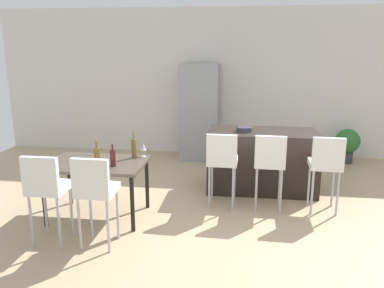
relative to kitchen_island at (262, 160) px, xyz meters
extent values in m
plane|color=tan|center=(-0.33, -1.09, -0.46)|extent=(10.00, 10.00, 0.00)
cube|color=silver|center=(-0.33, 2.08, 0.99)|extent=(10.00, 0.12, 2.90)
cube|color=black|center=(0.00, 0.00, 0.00)|extent=(1.63, 0.82, 0.92)
cube|color=white|center=(-0.57, -0.73, 0.19)|extent=(0.41, 0.41, 0.08)
cube|color=white|center=(-0.57, -0.90, 0.41)|extent=(0.40, 0.07, 0.36)
cylinder|color=#B2B2B7|center=(-0.72, -0.57, -0.16)|extent=(0.03, 0.03, 0.61)
cylinder|color=#B2B2B7|center=(-0.40, -0.58, -0.16)|extent=(0.03, 0.03, 0.61)
cylinder|color=#B2B2B7|center=(-0.73, -0.89, -0.16)|extent=(0.03, 0.03, 0.61)
cylinder|color=#B2B2B7|center=(-0.41, -0.90, -0.16)|extent=(0.03, 0.03, 0.61)
cube|color=white|center=(0.06, -0.73, 0.19)|extent=(0.41, 0.41, 0.08)
cube|color=white|center=(0.06, -0.90, 0.41)|extent=(0.40, 0.07, 0.36)
cylinder|color=#B2B2B7|center=(-0.09, -0.57, -0.16)|extent=(0.03, 0.03, 0.61)
cylinder|color=#B2B2B7|center=(0.23, -0.58, -0.16)|extent=(0.03, 0.03, 0.61)
cylinder|color=#B2B2B7|center=(-0.10, -0.89, -0.16)|extent=(0.03, 0.03, 0.61)
cylinder|color=#B2B2B7|center=(0.22, -0.90, -0.16)|extent=(0.03, 0.03, 0.61)
cube|color=white|center=(0.78, -0.73, 0.19)|extent=(0.41, 0.41, 0.08)
cube|color=white|center=(0.78, -0.90, 0.41)|extent=(0.40, 0.07, 0.36)
cylinder|color=#B2B2B7|center=(0.63, -0.57, -0.16)|extent=(0.03, 0.03, 0.61)
cylinder|color=#B2B2B7|center=(0.95, -0.57, -0.16)|extent=(0.03, 0.03, 0.61)
cylinder|color=#B2B2B7|center=(0.62, -0.89, -0.16)|extent=(0.03, 0.03, 0.61)
cylinder|color=#B2B2B7|center=(0.94, -0.89, -0.16)|extent=(0.03, 0.03, 0.61)
cube|color=#4C4238|center=(-2.13, -1.31, 0.26)|extent=(1.23, 0.84, 0.04)
cylinder|color=black|center=(-2.69, -0.95, -0.11)|extent=(0.05, 0.05, 0.70)
cylinder|color=black|center=(-1.58, -0.95, -0.11)|extent=(0.05, 0.05, 0.70)
cylinder|color=black|center=(-2.69, -1.68, -0.11)|extent=(0.05, 0.05, 0.70)
cylinder|color=black|center=(-1.58, -1.68, -0.11)|extent=(0.05, 0.05, 0.70)
cube|color=white|center=(-2.41, -2.04, 0.19)|extent=(0.40, 0.40, 0.08)
cube|color=white|center=(-2.41, -2.21, 0.41)|extent=(0.40, 0.06, 0.36)
cylinder|color=#B2B2B7|center=(-2.57, -1.88, -0.16)|extent=(0.03, 0.03, 0.61)
cylinder|color=#B2B2B7|center=(-2.25, -1.87, -0.16)|extent=(0.03, 0.03, 0.61)
cylinder|color=#B2B2B7|center=(-2.57, -2.20, -0.16)|extent=(0.03, 0.03, 0.61)
cylinder|color=#B2B2B7|center=(-2.25, -2.19, -0.16)|extent=(0.03, 0.03, 0.61)
cube|color=white|center=(-1.86, -2.04, 0.19)|extent=(0.40, 0.40, 0.08)
cube|color=white|center=(-1.86, -2.21, 0.41)|extent=(0.40, 0.06, 0.36)
cylinder|color=#B2B2B7|center=(-2.02, -1.87, -0.16)|extent=(0.03, 0.03, 0.61)
cylinder|color=#B2B2B7|center=(-1.70, -1.88, -0.16)|extent=(0.03, 0.03, 0.61)
cylinder|color=#B2B2B7|center=(-2.02, -2.19, -0.16)|extent=(0.03, 0.03, 0.61)
cylinder|color=#B2B2B7|center=(-1.70, -2.20, -0.16)|extent=(0.03, 0.03, 0.61)
cylinder|color=#471E19|center=(-1.87, -1.45, 0.38)|extent=(0.07, 0.07, 0.20)
cylinder|color=#471E19|center=(-1.87, -1.45, 0.52)|extent=(0.02, 0.02, 0.08)
cylinder|color=brown|center=(-1.71, -1.06, 0.40)|extent=(0.07, 0.07, 0.25)
cylinder|color=brown|center=(-1.71, -1.06, 0.58)|extent=(0.02, 0.02, 0.09)
cylinder|color=brown|center=(-2.07, -1.43, 0.39)|extent=(0.08, 0.08, 0.22)
cylinder|color=brown|center=(-2.07, -1.43, 0.54)|extent=(0.03, 0.03, 0.09)
cylinder|color=silver|center=(-1.60, -0.98, 0.28)|extent=(0.06, 0.06, 0.00)
cylinder|color=silver|center=(-1.60, -0.98, 0.32)|extent=(0.01, 0.01, 0.08)
cone|color=silver|center=(-1.60, -0.98, 0.41)|extent=(0.07, 0.07, 0.09)
cube|color=#939699|center=(-1.15, 1.64, 0.46)|extent=(0.72, 0.68, 1.84)
cylinder|color=#333338|center=(-0.29, -0.06, 0.50)|extent=(0.23, 0.23, 0.07)
cylinder|color=#38383D|center=(1.65, 1.63, -0.35)|extent=(0.24, 0.24, 0.22)
sphere|color=#2D6B33|center=(1.65, 1.63, -0.03)|extent=(0.46, 0.46, 0.46)
camera|label=1|loc=(-0.30, -5.91, 1.72)|focal=36.99mm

